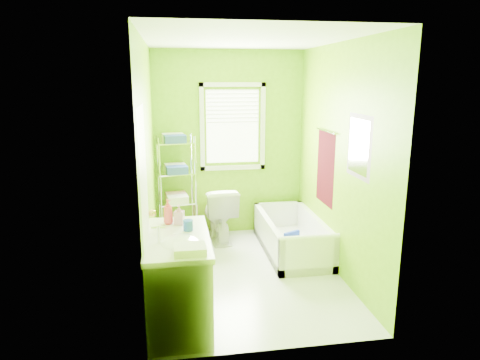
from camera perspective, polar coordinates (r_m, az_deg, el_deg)
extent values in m
plane|color=silver|center=(5.08, 0.84, -12.38)|extent=(2.90, 2.90, 0.00)
cube|color=#6DA808|center=(6.08, -1.47, 4.77)|extent=(2.10, 0.04, 2.60)
cube|color=#6DA808|center=(3.29, 5.26, -2.70)|extent=(2.10, 0.04, 2.60)
cube|color=#6DA808|center=(4.61, -12.08, 1.71)|extent=(0.04, 2.90, 2.60)
cube|color=#6DA808|center=(4.96, 12.95, 2.47)|extent=(0.04, 2.90, 2.60)
cube|color=white|center=(4.60, 0.96, 18.26)|extent=(2.10, 2.90, 0.04)
cube|color=white|center=(6.05, -1.00, 7.11)|extent=(0.74, 0.01, 1.01)
cube|color=white|center=(6.12, -0.95, 1.68)|extent=(0.92, 0.05, 0.06)
cube|color=white|center=(5.99, -0.99, 12.61)|extent=(0.92, 0.05, 0.06)
cube|color=white|center=(5.98, -5.08, 6.99)|extent=(0.06, 0.05, 1.22)
cube|color=white|center=(6.10, 3.06, 7.15)|extent=(0.06, 0.05, 1.22)
cube|color=white|center=(6.00, -0.98, 9.84)|extent=(0.72, 0.02, 0.50)
cube|color=white|center=(3.72, -12.41, -5.89)|extent=(0.02, 0.80, 2.00)
sphere|color=gold|center=(4.03, -11.62, -4.35)|extent=(0.07, 0.07, 0.07)
cube|color=#3F070D|center=(5.30, 11.32, 1.58)|extent=(0.02, 0.58, 0.90)
cylinder|color=silver|center=(5.22, 11.39, 6.42)|extent=(0.02, 0.62, 0.02)
cube|color=#CC5972|center=(4.41, 15.62, 4.30)|extent=(0.02, 0.54, 0.64)
cube|color=white|center=(4.41, 15.52, 4.30)|extent=(0.01, 0.44, 0.54)
cube|color=white|center=(5.72, 6.82, -8.91)|extent=(0.71, 1.52, 0.10)
cube|color=white|center=(5.58, 3.69, -7.47)|extent=(0.07, 1.52, 0.45)
cube|color=white|center=(5.74, 9.95, -7.02)|extent=(0.07, 1.52, 0.45)
cube|color=white|center=(5.01, 9.14, -10.08)|extent=(0.71, 0.07, 0.45)
cube|color=white|center=(6.31, 5.08, -4.99)|extent=(0.71, 0.07, 0.45)
cylinder|color=white|center=(4.93, 9.24, -7.66)|extent=(0.71, 0.07, 0.07)
cylinder|color=#1634D4|center=(5.41, 7.74, -9.34)|extent=(0.33, 0.33, 0.06)
cylinder|color=gold|center=(5.39, 7.76, -8.82)|extent=(0.31, 0.31, 0.05)
cube|color=#1634D4|center=(5.46, 6.89, -7.91)|extent=(0.23, 0.13, 0.21)
imported|color=white|center=(5.96, -2.82, -4.46)|extent=(0.49, 0.79, 0.77)
cube|color=silver|center=(4.07, -8.15, -13.23)|extent=(0.54, 1.08, 0.78)
cube|color=silver|center=(3.91, -8.35, -7.74)|extent=(0.57, 1.11, 0.05)
ellipsoid|color=white|center=(3.77, -8.00, -8.60)|extent=(0.37, 0.48, 0.13)
cylinder|color=silver|center=(3.74, -10.79, -7.27)|extent=(0.03, 0.03, 0.16)
cylinder|color=silver|center=(3.71, -10.83, -6.26)|extent=(0.12, 0.02, 0.02)
imported|color=#E24257|center=(4.20, -9.57, -4.18)|extent=(0.13, 0.13, 0.24)
imported|color=#C982AC|center=(4.17, -8.12, -4.57)|extent=(0.11, 0.11, 0.19)
cylinder|color=#1B48B5|center=(4.01, -6.93, -6.02)|extent=(0.09, 0.09, 0.10)
cube|color=white|center=(3.51, -6.68, -9.19)|extent=(0.26, 0.20, 0.06)
cylinder|color=silver|center=(5.73, -10.50, -1.75)|extent=(0.02, 0.02, 1.47)
cylinder|color=silver|center=(6.00, -10.81, -1.08)|extent=(0.02, 0.02, 1.47)
cylinder|color=silver|center=(5.80, -5.92, -1.42)|extent=(0.02, 0.02, 1.47)
cylinder|color=silver|center=(6.06, -6.43, -0.77)|extent=(0.02, 0.02, 1.47)
cube|color=silver|center=(6.07, -8.21, -6.72)|extent=(0.52, 0.37, 0.02)
cube|color=silver|center=(5.94, -8.35, -2.96)|extent=(0.52, 0.37, 0.02)
cube|color=silver|center=(5.84, -8.48, 0.94)|extent=(0.52, 0.37, 0.02)
cube|color=silver|center=(5.77, -8.62, 4.96)|extent=(0.52, 0.37, 0.02)
cube|color=#2A4B99|center=(5.67, -8.65, 5.42)|extent=(0.30, 0.22, 0.10)
cube|color=white|center=(5.86, -8.96, 5.68)|extent=(0.30, 0.22, 0.10)
cube|color=#2A4B99|center=(5.74, -8.40, 1.33)|extent=(0.30, 0.22, 0.10)
cube|color=white|center=(5.93, -8.67, 1.72)|extent=(0.30, 0.22, 0.10)
cube|color=white|center=(5.85, -8.30, -2.60)|extent=(0.30, 0.22, 0.10)
cube|color=#F2A5BE|center=(6.04, -8.55, -2.12)|extent=(0.30, 0.22, 0.10)
cube|color=#F2A5BE|center=(6.06, -5.98, -5.15)|extent=(0.06, 0.26, 0.46)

